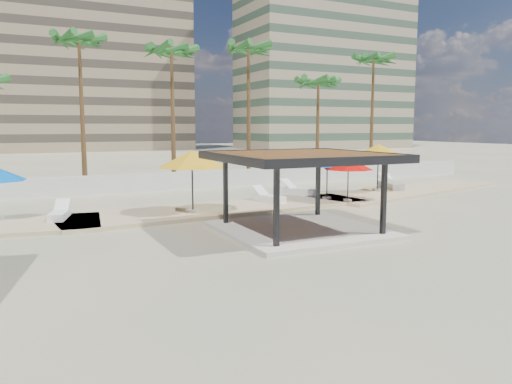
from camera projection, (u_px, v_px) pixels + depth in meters
ground at (247, 244)px, 17.97m from camera, size 200.00×200.00×0.00m
promenade at (218, 208)px, 25.65m from camera, size 44.45×7.97×0.24m
boundary_wall at (140, 183)px, 32.09m from camera, size 56.00×0.30×1.20m
building_mid at (76, 68)px, 87.09m from camera, size 38.00×16.00×30.40m
building_east at (325, 58)px, 95.50m from camera, size 32.00×15.00×36.40m
pavilion_central at (300, 185)px, 19.68m from camera, size 6.40×6.40×3.19m
umbrella_b at (192, 159)px, 23.25m from camera, size 3.49×3.49×2.93m
umbrella_c at (348, 164)px, 26.71m from camera, size 2.71×2.71×2.38m
umbrella_d at (327, 160)px, 27.69m from camera, size 3.77×3.77×2.54m
umbrella_e at (378, 151)px, 31.02m from camera, size 3.81×3.81×2.95m
lounger_a at (59, 214)px, 21.95m from camera, size 1.16×2.07×0.75m
lounger_b at (269, 198)px, 27.01m from camera, size 1.15×2.20×0.79m
lounger_c at (300, 191)px, 29.60m from camera, size 1.72×2.46×0.90m
lounger_d at (391, 185)px, 32.70m from camera, size 1.44×2.56×0.92m
palm_d at (79, 47)px, 32.20m from camera, size 3.00×3.00×10.55m
palm_e at (172, 57)px, 34.45m from camera, size 3.00×3.00×10.21m
palm_f at (248, 55)px, 37.21m from camera, size 3.00×3.00×10.78m
palm_g at (318, 86)px, 39.78m from camera, size 3.00×3.00×8.50m
palm_h at (374, 64)px, 42.69m from camera, size 3.00×3.00×10.74m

